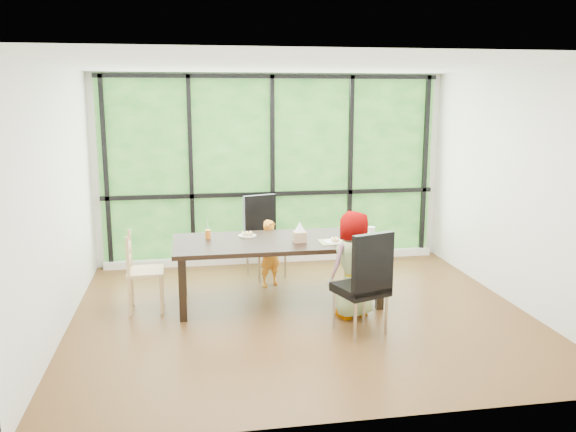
{
  "coord_description": "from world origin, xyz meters",
  "views": [
    {
      "loc": [
        -1.2,
        -6.14,
        2.39
      ],
      "look_at": [
        -0.09,
        0.33,
        1.05
      ],
      "focal_mm": 36.92,
      "sensor_mm": 36.0,
      "label": 1
    }
  ],
  "objects_px": {
    "plate_far": "(247,236)",
    "orange_cup": "(208,234)",
    "tissue_box": "(300,237)",
    "child_toddler": "(271,253)",
    "white_mug": "(371,231)",
    "chair_window_leather": "(266,237)",
    "chair_interior_leather": "(360,282)",
    "dining_table": "(278,271)",
    "green_cup": "(366,238)",
    "plate_near": "(335,242)",
    "child_older": "(351,264)",
    "chair_end_beech": "(145,271)"
  },
  "relations": [
    {
      "from": "chair_interior_leather",
      "to": "orange_cup",
      "type": "relative_size",
      "value": 10.53
    },
    {
      "from": "dining_table",
      "to": "child_older",
      "type": "distance_m",
      "value": 0.95
    },
    {
      "from": "chair_window_leather",
      "to": "orange_cup",
      "type": "xyz_separation_m",
      "value": [
        -0.79,
        -0.81,
        0.26
      ]
    },
    {
      "from": "chair_end_beech",
      "to": "child_older",
      "type": "relative_size",
      "value": 0.76
    },
    {
      "from": "chair_end_beech",
      "to": "plate_near",
      "type": "bearing_deg",
      "value": -96.82
    },
    {
      "from": "chair_end_beech",
      "to": "child_toddler",
      "type": "relative_size",
      "value": 1.05
    },
    {
      "from": "plate_far",
      "to": "orange_cup",
      "type": "height_order",
      "value": "orange_cup"
    },
    {
      "from": "green_cup",
      "to": "white_mug",
      "type": "height_order",
      "value": "green_cup"
    },
    {
      "from": "child_toddler",
      "to": "plate_far",
      "type": "xyz_separation_m",
      "value": [
        -0.33,
        -0.39,
        0.33
      ]
    },
    {
      "from": "tissue_box",
      "to": "dining_table",
      "type": "bearing_deg",
      "value": 150.26
    },
    {
      "from": "white_mug",
      "to": "child_toddler",
      "type": "bearing_deg",
      "value": 153.92
    },
    {
      "from": "child_toddler",
      "to": "white_mug",
      "type": "bearing_deg",
      "value": -50.83
    },
    {
      "from": "dining_table",
      "to": "plate_near",
      "type": "relative_size",
      "value": 9.65
    },
    {
      "from": "white_mug",
      "to": "dining_table",
      "type": "bearing_deg",
      "value": -176.15
    },
    {
      "from": "dining_table",
      "to": "green_cup",
      "type": "bearing_deg",
      "value": -17.21
    },
    {
      "from": "dining_table",
      "to": "orange_cup",
      "type": "height_order",
      "value": "orange_cup"
    },
    {
      "from": "dining_table",
      "to": "white_mug",
      "type": "bearing_deg",
      "value": 3.85
    },
    {
      "from": "orange_cup",
      "to": "green_cup",
      "type": "distance_m",
      "value": 1.84
    },
    {
      "from": "dining_table",
      "to": "plate_near",
      "type": "height_order",
      "value": "plate_near"
    },
    {
      "from": "chair_window_leather",
      "to": "green_cup",
      "type": "xyz_separation_m",
      "value": [
        0.97,
        -1.32,
        0.27
      ]
    },
    {
      "from": "dining_table",
      "to": "plate_far",
      "type": "relative_size",
      "value": 11.27
    },
    {
      "from": "white_mug",
      "to": "child_older",
      "type": "bearing_deg",
      "value": -122.79
    },
    {
      "from": "plate_near",
      "to": "orange_cup",
      "type": "bearing_deg",
      "value": 162.92
    },
    {
      "from": "child_toddler",
      "to": "dining_table",
      "type": "bearing_deg",
      "value": -114.75
    },
    {
      "from": "dining_table",
      "to": "chair_window_leather",
      "type": "bearing_deg",
      "value": 90.3
    },
    {
      "from": "plate_near",
      "to": "orange_cup",
      "type": "relative_size",
      "value": 2.43
    },
    {
      "from": "chair_interior_leather",
      "to": "chair_end_beech",
      "type": "bearing_deg",
      "value": -44.4
    },
    {
      "from": "white_mug",
      "to": "chair_end_beech",
      "type": "bearing_deg",
      "value": -178.18
    },
    {
      "from": "orange_cup",
      "to": "white_mug",
      "type": "distance_m",
      "value": 1.94
    },
    {
      "from": "dining_table",
      "to": "orange_cup",
      "type": "bearing_deg",
      "value": 165.02
    },
    {
      "from": "child_older",
      "to": "tissue_box",
      "type": "height_order",
      "value": "child_older"
    },
    {
      "from": "chair_interior_leather",
      "to": "chair_end_beech",
      "type": "relative_size",
      "value": 1.2
    },
    {
      "from": "plate_near",
      "to": "tissue_box",
      "type": "relative_size",
      "value": 1.77
    },
    {
      "from": "chair_interior_leather",
      "to": "child_toddler",
      "type": "height_order",
      "value": "chair_interior_leather"
    },
    {
      "from": "plate_near",
      "to": "plate_far",
      "type": "bearing_deg",
      "value": 153.74
    },
    {
      "from": "chair_window_leather",
      "to": "chair_interior_leather",
      "type": "height_order",
      "value": "same"
    },
    {
      "from": "orange_cup",
      "to": "white_mug",
      "type": "xyz_separation_m",
      "value": [
        1.94,
        -0.14,
        -0.0
      ]
    },
    {
      "from": "tissue_box",
      "to": "child_toddler",
      "type": "bearing_deg",
      "value": 106.66
    },
    {
      "from": "chair_interior_leather",
      "to": "child_older",
      "type": "relative_size",
      "value": 0.91
    },
    {
      "from": "chair_end_beech",
      "to": "green_cup",
      "type": "height_order",
      "value": "chair_end_beech"
    },
    {
      "from": "dining_table",
      "to": "tissue_box",
      "type": "relative_size",
      "value": 17.04
    },
    {
      "from": "white_mug",
      "to": "plate_far",
      "type": "bearing_deg",
      "value": 173.38
    },
    {
      "from": "plate_near",
      "to": "green_cup",
      "type": "height_order",
      "value": "green_cup"
    },
    {
      "from": "plate_near",
      "to": "green_cup",
      "type": "relative_size",
      "value": 2.07
    },
    {
      "from": "child_older",
      "to": "plate_near",
      "type": "distance_m",
      "value": 0.42
    },
    {
      "from": "plate_far",
      "to": "tissue_box",
      "type": "distance_m",
      "value": 0.68
    },
    {
      "from": "dining_table",
      "to": "child_older",
      "type": "relative_size",
      "value": 2.04
    },
    {
      "from": "chair_window_leather",
      "to": "orange_cup",
      "type": "distance_m",
      "value": 1.16
    },
    {
      "from": "chair_interior_leather",
      "to": "tissue_box",
      "type": "bearing_deg",
      "value": -82.6
    },
    {
      "from": "chair_interior_leather",
      "to": "tissue_box",
      "type": "xyz_separation_m",
      "value": [
        -0.46,
        0.91,
        0.27
      ]
    }
  ]
}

